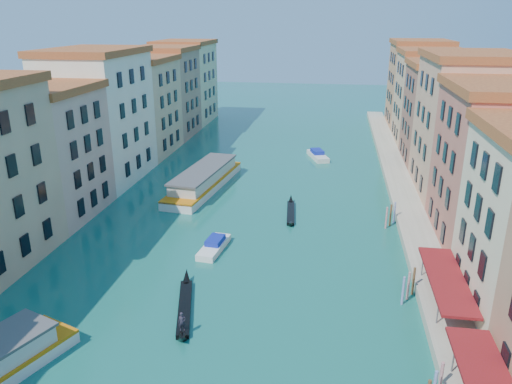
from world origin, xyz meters
TOP-DOWN VIEW (x-y plane):
  - left_bank_palazzos at (-26.00, 64.68)m, footprint 12.80×128.40m
  - right_bank_palazzos at (30.00, 65.00)m, footprint 12.80×128.40m
  - quay at (22.00, 65.00)m, footprint 4.00×140.00m
  - mooring_poles_right at (19.10, 28.80)m, footprint 1.44×54.24m
  - vaporetto_far at (-8.35, 68.71)m, footprint 7.61×22.40m
  - gondola_fore at (-1.42, 34.89)m, footprint 3.88×11.89m
  - gondola_far at (6.06, 60.15)m, footprint 1.72×10.71m
  - motorboat_mid at (-1.67, 47.56)m, footprint 2.75×6.66m
  - motorboat_far at (8.53, 89.19)m, footprint 4.64×7.81m

SIDE VIEW (x-z plane):
  - gondola_far at x=6.06m, z-range -0.45..1.07m
  - gondola_fore at x=-1.42m, z-range -0.80..1.61m
  - quay at x=22.00m, z-range 0.00..1.00m
  - motorboat_mid at x=-1.67m, z-range -0.15..1.19m
  - motorboat_far at x=8.53m, z-range -0.17..1.37m
  - mooring_poles_right at x=19.10m, z-range -0.30..2.90m
  - vaporetto_far at x=-8.35m, z-range -0.16..3.10m
  - left_bank_palazzos at x=-26.00m, z-range -0.79..20.21m
  - right_bank_palazzos at x=30.00m, z-range -0.75..20.25m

